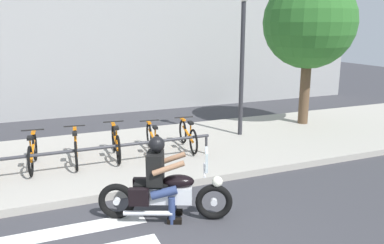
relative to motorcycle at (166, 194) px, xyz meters
The scene contains 13 objects.
sidewalk 3.37m from the motorcycle, 102.89° to the left, with size 24.00×4.40×0.15m, color #A8A399.
crosswalk_stripe_4 1.80m from the motorcycle, behind, with size 2.80×0.40×0.01m, color white.
motorcycle is the anchor object (origin of this frame).
rider 0.37m from the motorcycle, 153.62° to the left, with size 0.75×0.69×1.43m.
bicycle_2 3.61m from the motorcycle, 123.31° to the left, with size 0.48×1.65×0.77m.
bicycle_3 3.20m from the motorcycle, 109.76° to the left, with size 0.48×1.68×0.77m.
bicycle_4 3.02m from the motorcycle, 93.52° to the left, with size 0.48×1.62×0.79m.
bicycle_5 3.10m from the motorcycle, 76.71° to the left, with size 0.48×1.67×0.72m.
bicycle_6 3.42m from the motorcycle, 61.89° to the left, with size 0.48×1.56×0.74m.
bike_rack 2.69m from the motorcycle, 113.77° to the left, with size 5.98×0.07×0.49m.
street_lamp 5.42m from the motorcycle, 46.71° to the left, with size 0.28×0.28×4.01m.
tree_near_rack 7.69m from the motorcycle, 34.49° to the left, with size 2.74×2.74×4.59m.
building_backdrop 9.43m from the motorcycle, 94.76° to the left, with size 24.00×1.20×6.55m, color #A0A0A0.
Camera 1 is at (-1.17, -4.36, 3.17)m, focal length 37.11 mm.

